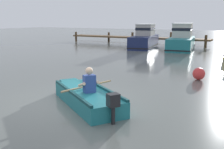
{
  "coord_description": "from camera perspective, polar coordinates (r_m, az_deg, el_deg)",
  "views": [
    {
      "loc": [
        4.98,
        -6.22,
        2.54
      ],
      "look_at": [
        0.3,
        1.99,
        0.55
      ],
      "focal_mm": 41.99,
      "sensor_mm": 36.0,
      "label": 1
    }
  ],
  "objects": [
    {
      "name": "wooden_dock",
      "position": [
        28.55,
        5.09,
        8.02
      ],
      "size": [
        15.65,
        1.64,
        1.26
      ],
      "color": "brown",
      "rests_on": "ground"
    },
    {
      "name": "moored_boat_teal",
      "position": [
        23.51,
        14.92,
        7.33
      ],
      "size": [
        2.78,
        5.63,
        2.23
      ],
      "color": "#1E727A",
      "rests_on": "ground"
    },
    {
      "name": "ground_plane",
      "position": [
        8.37,
        -8.6,
        -5.92
      ],
      "size": [
        120.0,
        120.0,
        0.0
      ],
      "primitive_type": "plane",
      "color": "slate"
    },
    {
      "name": "moored_boat_navy",
      "position": [
        24.38,
        7.1,
        7.74
      ],
      "size": [
        2.74,
        5.55,
        2.16
      ],
      "color": "#19234C",
      "rests_on": "ground"
    },
    {
      "name": "mooring_buoy",
      "position": [
        11.81,
        18.37,
        0.16
      ],
      "size": [
        0.53,
        0.53,
        0.53
      ],
      "primitive_type": "sphere",
      "color": "red",
      "rests_on": "ground"
    },
    {
      "name": "rowboat_with_person",
      "position": [
        8.0,
        -5.49,
        -4.79
      ],
      "size": [
        3.38,
        2.61,
        1.19
      ],
      "color": "#1E727A",
      "rests_on": "ground"
    }
  ]
}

